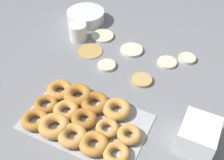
{
  "coord_description": "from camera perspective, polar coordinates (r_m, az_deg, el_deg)",
  "views": [
    {
      "loc": [
        0.37,
        -0.85,
        0.85
      ],
      "look_at": [
        -0.01,
        -0.09,
        0.04
      ],
      "focal_mm": 45.0,
      "sensor_mm": 36.0,
      "label": 1
    }
  ],
  "objects": [
    {
      "name": "ground_plane",
      "position": [
        1.26,
        1.99,
        1.09
      ],
      "size": [
        3.0,
        3.0,
        0.0
      ],
      "primitive_type": "plane",
      "color": "gray"
    },
    {
      "name": "pancake_0",
      "position": [
        1.38,
        -4.43,
        5.9
      ],
      "size": [
        0.12,
        0.12,
        0.01
      ],
      "primitive_type": "cylinder",
      "color": "tan",
      "rests_on": "ground_plane"
    },
    {
      "name": "pancake_1",
      "position": [
        1.29,
        -1.09,
        2.98
      ],
      "size": [
        0.08,
        0.08,
        0.01
      ],
      "primitive_type": "cylinder",
      "color": "beige",
      "rests_on": "ground_plane"
    },
    {
      "name": "pancake_2",
      "position": [
        1.33,
        11.11,
        3.54
      ],
      "size": [
        0.09,
        0.09,
        0.01
      ],
      "primitive_type": "cylinder",
      "color": "beige",
      "rests_on": "ground_plane"
    },
    {
      "name": "pancake_3",
      "position": [
        1.48,
        -1.93,
        8.92
      ],
      "size": [
        0.11,
        0.11,
        0.01
      ],
      "primitive_type": "cylinder",
      "color": "beige",
      "rests_on": "ground_plane"
    },
    {
      "name": "pancake_4",
      "position": [
        1.23,
        6.07,
        -0.01
      ],
      "size": [
        0.09,
        0.09,
        0.01
      ],
      "primitive_type": "cylinder",
      "color": "tan",
      "rests_on": "ground_plane"
    },
    {
      "name": "pancake_5",
      "position": [
        1.39,
        4.01,
        6.11
      ],
      "size": [
        0.11,
        0.11,
        0.01
      ],
      "primitive_type": "cylinder",
      "color": "beige",
      "rests_on": "ground_plane"
    },
    {
      "name": "pancake_6",
      "position": [
        1.38,
        15.01,
        4.27
      ],
      "size": [
        0.08,
        0.08,
        0.01
      ],
      "primitive_type": "cylinder",
      "color": "beige",
      "rests_on": "ground_plane"
    },
    {
      "name": "donut_tray",
      "position": [
        1.07,
        -6.35,
        -7.44
      ],
      "size": [
        0.46,
        0.29,
        0.04
      ],
      "color": "#ADAFB5",
      "rests_on": "ground_plane"
    },
    {
      "name": "batter_bowl",
      "position": [
        1.6,
        -5.36,
        12.74
      ],
      "size": [
        0.21,
        0.21,
        0.06
      ],
      "color": "white",
      "rests_on": "ground_plane"
    },
    {
      "name": "container_stack",
      "position": [
        1.02,
        17.08,
        -10.81
      ],
      "size": [
        0.12,
        0.14,
        0.11
      ],
      "color": "white",
      "rests_on": "ground_plane"
    },
    {
      "name": "paper_cup",
      "position": [
        1.45,
        -6.9,
        9.69
      ],
      "size": [
        0.09,
        0.09,
        0.08
      ],
      "color": "white",
      "rests_on": "ground_plane"
    }
  ]
}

